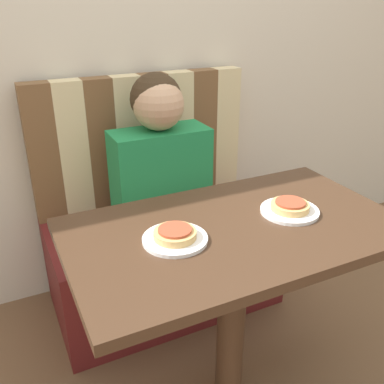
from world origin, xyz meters
TOP-DOWN VIEW (x-y plane):
  - wall_back at (0.00, 0.98)m, footprint 7.00×0.05m
  - booth_seat at (0.00, 0.64)m, footprint 1.04×0.57m
  - booth_backrest at (-0.00, 0.88)m, footprint 1.04×0.09m
  - dining_table at (0.00, 0.00)m, footprint 1.07×0.62m
  - person at (0.00, 0.64)m, footprint 0.42×0.24m
  - plate_left at (-0.21, 0.00)m, footprint 0.20×0.20m
  - plate_right at (0.21, 0.00)m, footprint 0.20×0.20m
  - pizza_left at (-0.21, 0.00)m, footprint 0.13×0.13m
  - pizza_right at (0.21, 0.00)m, footprint 0.13×0.13m

SIDE VIEW (x-z plane):
  - booth_seat at x=0.00m, z-range 0.00..0.46m
  - dining_table at x=0.00m, z-range 0.27..1.01m
  - plate_left at x=-0.21m, z-range 0.74..0.76m
  - plate_right at x=0.21m, z-range 0.74..0.76m
  - booth_backrest at x=0.00m, z-range 0.46..1.08m
  - pizza_left at x=-0.21m, z-range 0.76..0.79m
  - pizza_right at x=0.21m, z-range 0.76..0.79m
  - person at x=0.00m, z-range 0.46..1.13m
  - wall_back at x=0.00m, z-range 0.00..2.60m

